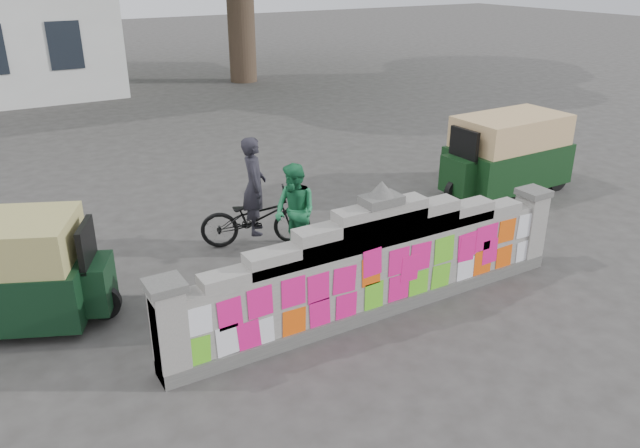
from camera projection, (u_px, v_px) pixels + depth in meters
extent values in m
plane|color=#383533|center=(377.00, 312.00, 9.03)|extent=(100.00, 100.00, 0.00)
cube|color=#4C4C49|center=(377.00, 306.00, 8.99)|extent=(6.40, 0.42, 0.20)
cube|color=gray|center=(378.00, 275.00, 8.80)|extent=(6.40, 0.32, 1.00)
cube|color=gray|center=(380.00, 239.00, 8.57)|extent=(5.20, 0.32, 0.14)
cube|color=gray|center=(380.00, 234.00, 8.54)|extent=(4.00, 0.32, 0.28)
cube|color=gray|center=(380.00, 229.00, 8.51)|extent=(2.60, 0.32, 0.44)
cube|color=gray|center=(380.00, 224.00, 8.49)|extent=(1.40, 0.32, 0.58)
cube|color=#4C4C49|center=(381.00, 200.00, 8.35)|extent=(0.55, 0.36, 0.12)
cone|color=#4C4C49|center=(382.00, 189.00, 8.29)|extent=(0.36, 0.36, 0.22)
cube|color=gray|center=(170.00, 335.00, 7.37)|extent=(0.36, 0.40, 1.24)
cube|color=#4C4C49|center=(165.00, 285.00, 7.11)|extent=(0.44, 0.44, 0.10)
cube|color=gray|center=(529.00, 230.00, 10.20)|extent=(0.36, 0.40, 1.24)
cube|color=#4C4C49|center=(534.00, 192.00, 9.94)|extent=(0.44, 0.44, 0.10)
cylinder|color=#38281E|center=(240.00, 5.00, 24.91)|extent=(1.10, 1.10, 6.00)
imported|color=black|center=(256.00, 218.00, 10.97)|extent=(2.05, 1.34, 1.02)
imported|color=#232129|center=(255.00, 199.00, 10.83)|extent=(0.62, 0.74, 1.73)
imported|color=#227F4A|center=(295.00, 212.00, 10.42)|extent=(0.76, 0.90, 1.64)
cube|color=black|center=(93.00, 284.00, 8.66)|extent=(0.75, 0.85, 0.70)
cube|color=black|center=(86.00, 245.00, 8.42)|extent=(0.36, 0.68, 0.60)
cylinder|color=black|center=(103.00, 302.00, 8.79)|extent=(0.51, 0.32, 0.50)
cube|color=black|center=(507.00, 165.00, 13.55)|extent=(2.62, 1.45, 0.87)
cube|color=tan|center=(511.00, 131.00, 13.25)|extent=(2.40, 1.40, 0.65)
cube|color=black|center=(461.00, 175.00, 12.89)|extent=(0.55, 0.77, 0.76)
cube|color=black|center=(464.00, 145.00, 12.64)|extent=(0.10, 0.76, 0.65)
cylinder|color=black|center=(456.00, 191.00, 12.97)|extent=(0.54, 0.14, 0.54)
cylinder|color=black|center=(516.00, 165.00, 14.61)|extent=(0.54, 0.14, 0.54)
cylinder|color=black|center=(557.00, 179.00, 13.68)|extent=(0.54, 0.14, 0.54)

